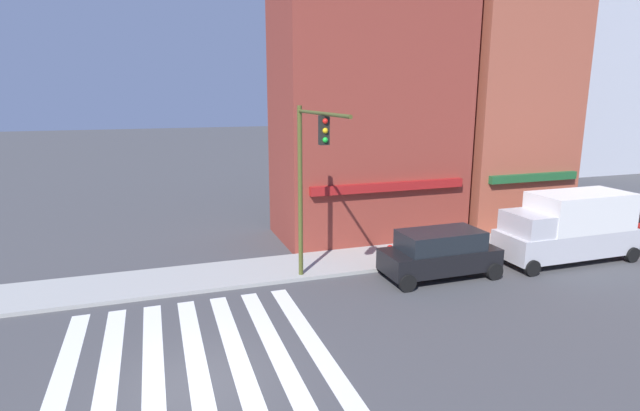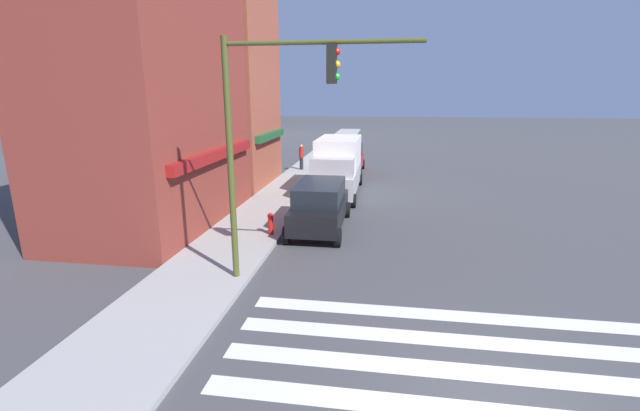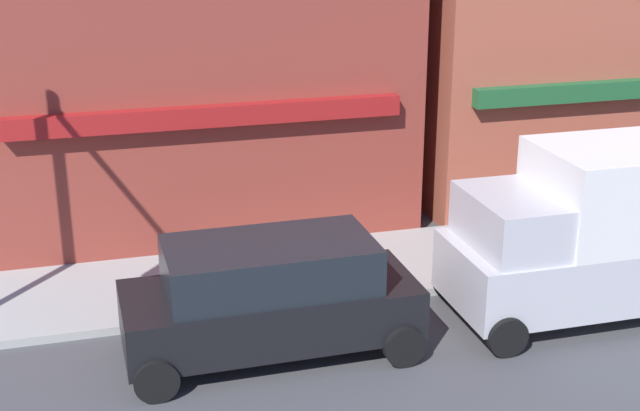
{
  "view_description": "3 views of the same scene",
  "coord_description": "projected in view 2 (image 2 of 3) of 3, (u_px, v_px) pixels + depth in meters",
  "views": [
    {
      "loc": [
        -0.73,
        -11.81,
        7.26
      ],
      "look_at": [
        4.59,
        4.0,
        3.5
      ],
      "focal_mm": 28.0,
      "sensor_mm": 36.0,
      "label": 1
    },
    {
      "loc": [
        -6.62,
        2.2,
        5.37
      ],
      "look_at": [
        9.89,
        4.7,
        1.0
      ],
      "focal_mm": 24.0,
      "sensor_mm": 36.0,
      "label": 2
    },
    {
      "loc": [
        7.19,
        -7.94,
        7.16
      ],
      "look_at": [
        11.07,
        6.0,
        2.0
      ],
      "focal_mm": 50.0,
      "sensor_mm": 36.0,
      "label": 3
    }
  ],
  "objects": [
    {
      "name": "fire_hydrant",
      "position": [
        271.0,
        223.0,
        16.31
      ],
      "size": [
        0.24,
        0.24,
        0.84
      ],
      "color": "red",
      "rests_on": "sidewalk_left"
    },
    {
      "name": "traffic_signal",
      "position": [
        270.0,
        122.0,
        11.35
      ],
      "size": [
        0.32,
        5.19,
        6.82
      ],
      "color": "#474C1E",
      "rests_on": "ground_plane"
    },
    {
      "name": "suv_red",
      "position": [
        348.0,
        158.0,
        29.61
      ],
      "size": [
        4.74,
        2.12,
        1.94
      ],
      "rotation": [
        0.0,
        0.0,
        -0.02
      ],
      "color": "#B21E19",
      "rests_on": "ground_plane"
    },
    {
      "name": "box_truck_silver",
      "position": [
        338.0,
        166.0,
        23.26
      ],
      "size": [
        6.2,
        2.42,
        3.04
      ],
      "rotation": [
        0.0,
        0.0,
        0.0
      ],
      "color": "#B7B7BC",
      "rests_on": "ground_plane"
    },
    {
      "name": "storefront_row",
      "position": [
        186.0,
        56.0,
        19.84
      ],
      "size": [
        16.0,
        5.3,
        14.74
      ],
      "color": "maroon",
      "rests_on": "ground_plane"
    },
    {
      "name": "pedestrian_red_jacket",
      "position": [
        301.0,
        157.0,
        30.25
      ],
      "size": [
        0.32,
        0.32,
        1.77
      ],
      "rotation": [
        0.0,
        0.0,
        3.6
      ],
      "color": "#23232D",
      "rests_on": "sidewalk_left"
    },
    {
      "name": "suv_black",
      "position": [
        320.0,
        205.0,
        17.25
      ],
      "size": [
        4.72,
        2.12,
        1.94
      ],
      "rotation": [
        0.0,
        0.0,
        0.01
      ],
      "color": "black",
      "rests_on": "ground_plane"
    },
    {
      "name": "sidewalk_left",
      "position": [
        105.0,
        370.0,
        8.44
      ],
      "size": [
        120.0,
        3.0,
        0.15
      ],
      "color": "#9E9E99",
      "rests_on": "ground_plane"
    }
  ]
}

